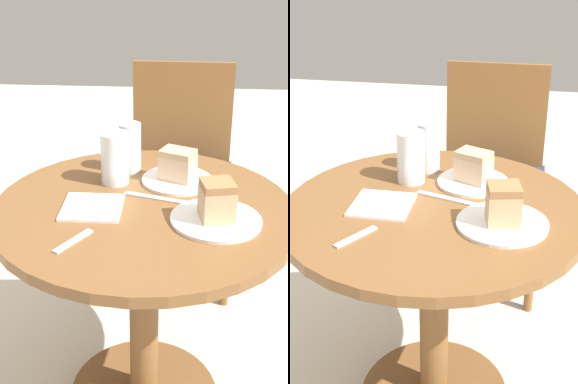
{
  "view_description": "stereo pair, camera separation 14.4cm",
  "coord_description": "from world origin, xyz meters",
  "views": [
    {
      "loc": [
        0.1,
        -1.3,
        1.37
      ],
      "look_at": [
        0.0,
        0.0,
        0.75
      ],
      "focal_mm": 50.0,
      "sensor_mm": 36.0,
      "label": 1
    },
    {
      "loc": [
        0.24,
        -1.28,
        1.37
      ],
      "look_at": [
        0.0,
        0.0,
        0.75
      ],
      "focal_mm": 50.0,
      "sensor_mm": 36.0,
      "label": 2
    }
  ],
  "objects": [
    {
      "name": "glass_water",
      "position": [
        -0.1,
        0.14,
        0.78
      ],
      "size": [
        0.08,
        0.08,
        0.16
      ],
      "color": "silver",
      "rests_on": "table"
    },
    {
      "name": "plate_far",
      "position": [
        0.19,
        -0.08,
        0.71
      ],
      "size": [
        0.24,
        0.24,
        0.01
      ],
      "color": "white",
      "rests_on": "table"
    },
    {
      "name": "fork",
      "position": [
        0.03,
        0.04,
        0.71
      ],
      "size": [
        0.18,
        0.07,
        0.0
      ],
      "rotation": [
        0.0,
        0.0,
        2.85
      ],
      "color": "silver",
      "rests_on": "table"
    },
    {
      "name": "table",
      "position": [
        0.0,
        0.0,
        0.51
      ],
      "size": [
        0.83,
        0.83,
        0.71
      ],
      "color": "brown",
      "rests_on": "ground_plane"
    },
    {
      "name": "plate_near",
      "position": [
        0.09,
        0.16,
        0.71
      ],
      "size": [
        0.21,
        0.21,
        0.01
      ],
      "color": "white",
      "rests_on": "table"
    },
    {
      "name": "chair",
      "position": [
        0.09,
        0.77,
        0.49
      ],
      "size": [
        0.45,
        0.42,
        0.91
      ],
      "rotation": [
        0.0,
        0.0,
        -0.02
      ],
      "color": "brown",
      "rests_on": "ground_plane"
    },
    {
      "name": "cake_slice_far",
      "position": [
        0.19,
        -0.08,
        0.77
      ],
      "size": [
        0.1,
        0.1,
        0.1
      ],
      "rotation": [
        0.0,
        0.0,
        4.92
      ],
      "color": "tan",
      "rests_on": "plate_far"
    },
    {
      "name": "spoon",
      "position": [
        -0.16,
        -0.21,
        0.71
      ],
      "size": [
        0.08,
        0.12,
        0.0
      ],
      "rotation": [
        0.0,
        0.0,
        1.03
      ],
      "color": "silver",
      "rests_on": "table"
    },
    {
      "name": "cake_slice_near",
      "position": [
        0.09,
        0.16,
        0.76
      ],
      "size": [
        0.12,
        0.1,
        0.09
      ],
      "rotation": [
        0.0,
        0.0,
        4.3
      ],
      "color": "beige",
      "rests_on": "plate_near"
    },
    {
      "name": "napkin_stack",
      "position": [
        -0.14,
        -0.03,
        0.71
      ],
      "size": [
        0.16,
        0.16,
        0.01
      ],
      "rotation": [
        0.0,
        0.0,
        0.0
      ],
      "color": "white",
      "rests_on": "table"
    },
    {
      "name": "glass_lemonade",
      "position": [
        -0.06,
        0.24,
        0.77
      ],
      "size": [
        0.07,
        0.07,
        0.15
      ],
      "color": "silver",
      "rests_on": "table"
    }
  ]
}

